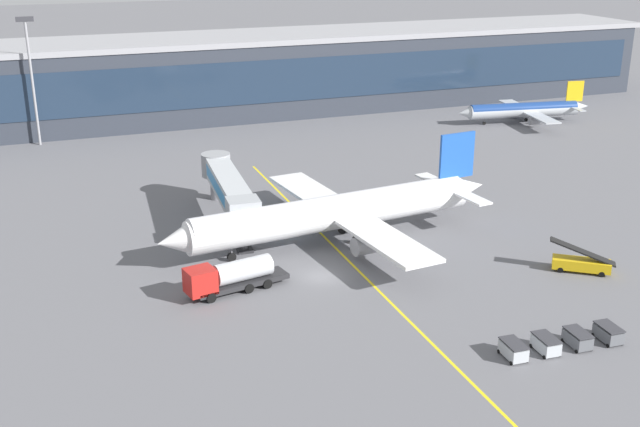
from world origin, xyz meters
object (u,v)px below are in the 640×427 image
baggage_cart_0 (513,350)px  commuter_jet_far (524,110)px  baggage_cart_1 (546,344)px  belt_loader (581,263)px  baggage_cart_3 (608,333)px  baggage_cart_2 (578,338)px  fuel_tanker (230,276)px  main_airliner (336,212)px

baggage_cart_0 → commuter_jet_far: 89.55m
baggage_cart_0 → baggage_cart_1: 3.20m
belt_loader → baggage_cart_0: size_ratio=2.32×
baggage_cart_1 → baggage_cart_3: bearing=-2.9°
commuter_jet_far → baggage_cart_0: bearing=-125.1°
baggage_cart_0 → baggage_cart_2: same height
baggage_cart_2 → commuter_jet_far: bearing=58.5°
belt_loader → baggage_cart_3: bearing=-119.5°
baggage_cart_0 → fuel_tanker: bearing=132.3°
baggage_cart_2 → baggage_cart_3: size_ratio=1.00×
main_airliner → baggage_cart_2: (10.64, -30.51, -2.88)m
belt_loader → baggage_cart_0: 21.33m
main_airliner → belt_loader: (21.34, -17.42, -2.67)m
baggage_cart_3 → commuter_jet_far: (41.85, 73.78, 1.74)m
baggage_cart_1 → baggage_cart_2: size_ratio=1.00×
belt_loader → baggage_cart_3: (-7.50, -13.26, -0.21)m
baggage_cart_2 → baggage_cart_3: same height
main_airliner → fuel_tanker: 17.63m
baggage_cart_1 → baggage_cart_2: same height
belt_loader → baggage_cart_2: belt_loader is taller
baggage_cart_0 → belt_loader: bearing=36.8°
baggage_cart_0 → baggage_cart_3: same height
baggage_cart_2 → baggage_cart_3: bearing=-2.9°
main_airliner → belt_loader: main_airliner is taller
baggage_cart_0 → baggage_cart_3: bearing=-2.9°
belt_loader → baggage_cart_2: 16.91m
baggage_cart_1 → baggage_cart_3: (6.39, -0.33, 0.00)m
baggage_cart_0 → baggage_cart_3: size_ratio=1.00×
baggage_cart_0 → baggage_cart_1: same height
main_airliner → baggage_cart_1: (7.45, -30.35, -2.88)m
baggage_cart_1 → commuter_jet_far: 87.89m
baggage_cart_1 → commuter_jet_far: (48.24, 73.45, 1.74)m
fuel_tanker → baggage_cart_1: size_ratio=4.06×
baggage_cart_0 → commuter_jet_far: (51.43, 73.29, 1.74)m
main_airliner → baggage_cart_0: (4.25, -30.18, -2.88)m
baggage_cart_1 → main_airliner: bearing=103.8°
baggage_cart_2 → commuter_jet_far: 86.32m
commuter_jet_far → main_airliner: bearing=-142.3°
baggage_cart_1 → baggage_cart_2: 3.20m
main_airliner → baggage_cart_0: bearing=-82.0°
commuter_jet_far → baggage_cart_1: bearing=-123.3°
fuel_tanker → baggage_cart_1: fuel_tanker is taller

